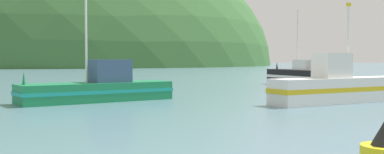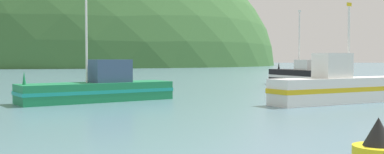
% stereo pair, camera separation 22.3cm
% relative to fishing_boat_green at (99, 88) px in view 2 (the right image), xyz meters
% --- Properties ---
extents(hill_mid_right, '(196.05, 156.84, 50.92)m').
position_rel_fishing_boat_green_xyz_m(hill_mid_right, '(-91.53, 215.88, -0.75)').
color(hill_mid_right, '#386633').
rests_on(hill_mid_right, ground).
extents(hill_mid_left, '(179.15, 143.32, 107.39)m').
position_rel_fishing_boat_green_xyz_m(hill_mid_left, '(-53.91, 152.31, -0.75)').
color(hill_mid_left, '#386633').
rests_on(hill_mid_left, ground).
extents(fishing_boat_green, '(8.67, 6.97, 6.67)m').
position_rel_fishing_boat_green_xyz_m(fishing_boat_green, '(0.00, 0.00, 0.00)').
color(fishing_boat_green, '#197A47').
rests_on(fishing_boat_green, ground).
extents(fishing_boat_black, '(5.03, 9.16, 6.90)m').
position_rel_fishing_boat_green_xyz_m(fishing_boat_black, '(15.30, 14.53, 0.10)').
color(fishing_boat_black, black).
rests_on(fishing_boat_black, ground).
extents(fishing_boat_white, '(9.29, 6.15, 5.60)m').
position_rel_fishing_boat_green_xyz_m(fishing_boat_white, '(13.84, -0.77, 0.11)').
color(fishing_boat_white, white).
rests_on(fishing_boat_white, ground).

